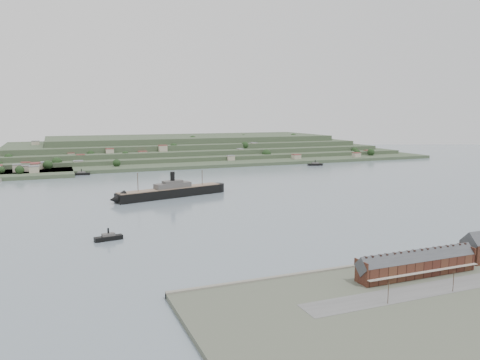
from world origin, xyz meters
name	(u,v)px	position (x,y,z in m)	size (l,w,h in m)	color
ground	(265,204)	(0.00, 0.00, 0.00)	(1400.00, 1400.00, 0.00)	slate
near_shore	(472,290)	(0.00, -186.75, 1.01)	(220.00, 80.00, 2.60)	#4C5142
terrace_row	(417,264)	(-10.00, -168.02, 6.84)	(55.60, 9.80, 11.07)	#3F1D16
gabled_building	(476,248)	(27.50, -164.00, 8.19)	(10.40, 10.18, 14.09)	#3F1D16
far_peninsula	(174,149)	(27.91, 393.10, 11.88)	(760.00, 309.00, 30.00)	#34462F
steamship	(168,192)	(-60.96, 54.66, 4.56)	(101.11, 36.55, 24.68)	black
tugboat	(109,237)	(-120.33, -58.78, 1.64)	(15.40, 6.45, 6.73)	black
ferry_west	(82,174)	(-117.28, 225.00, 1.62)	(18.41, 7.20, 6.72)	black
ferry_east	(315,164)	(169.08, 209.03, 1.74)	(19.95, 9.44, 7.22)	black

